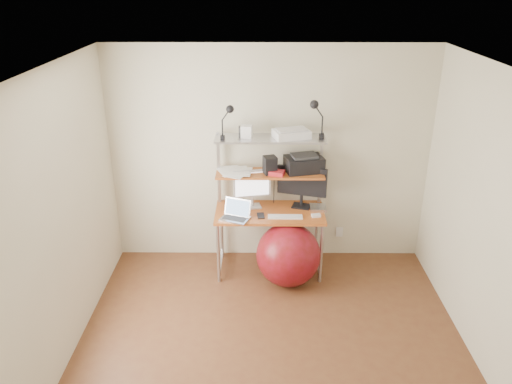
% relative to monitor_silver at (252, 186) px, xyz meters
% --- Properties ---
extents(room, '(3.60, 3.60, 3.60)m').
position_rel_monitor_silver_xyz_m(room, '(0.19, -1.57, 0.26)').
color(room, brown).
rests_on(room, ground).
extents(computer_desk, '(1.20, 0.60, 1.57)m').
position_rel_monitor_silver_xyz_m(computer_desk, '(0.19, -0.07, -0.03)').
color(computer_desk, '#B75123').
rests_on(computer_desk, ground).
extents(desktop, '(1.20, 0.60, 0.00)m').
position_rel_monitor_silver_xyz_m(desktop, '(0.19, -0.13, -0.25)').
color(desktop, '#B75123').
rests_on(desktop, computer_desk).
extents(mid_shelf, '(1.18, 0.34, 0.00)m').
position_rel_monitor_silver_xyz_m(mid_shelf, '(0.19, -0.00, 0.16)').
color(mid_shelf, '#B75123').
rests_on(mid_shelf, computer_desk).
extents(top_shelf, '(1.18, 0.34, 0.00)m').
position_rel_monitor_silver_xyz_m(top_shelf, '(0.19, -0.00, 0.56)').
color(top_shelf, '#B5B5BA').
rests_on(top_shelf, computer_desk).
extents(floor, '(3.60, 3.60, 0.00)m').
position_rel_monitor_silver_xyz_m(floor, '(0.19, -1.57, -0.99)').
color(floor, brown).
rests_on(floor, ground).
extents(wall_outlet, '(0.08, 0.01, 0.12)m').
position_rel_monitor_silver_xyz_m(wall_outlet, '(1.04, 0.21, -0.69)').
color(wall_outlet, silver).
rests_on(wall_outlet, room).
extents(monitor_silver, '(0.42, 0.18, 0.47)m').
position_rel_monitor_silver_xyz_m(monitor_silver, '(0.00, 0.00, 0.00)').
color(monitor_silver, silver).
rests_on(monitor_silver, desktop).
extents(monitor_black, '(0.54, 0.22, 0.55)m').
position_rel_monitor_silver_xyz_m(monitor_black, '(0.55, 0.01, 0.03)').
color(monitor_black, black).
rests_on(monitor_black, desktop).
extents(laptop, '(0.36, 0.33, 0.26)m').
position_rel_monitor_silver_xyz_m(laptop, '(-0.17, -0.29, -0.21)').
color(laptop, '#BABABF').
rests_on(laptop, desktop).
extents(keyboard, '(0.37, 0.11, 0.01)m').
position_rel_monitor_silver_xyz_m(keyboard, '(0.36, -0.27, -0.24)').
color(keyboard, silver).
rests_on(keyboard, desktop).
extents(mouse, '(0.10, 0.08, 0.03)m').
position_rel_monitor_silver_xyz_m(mouse, '(0.69, -0.26, -0.24)').
color(mouse, silver).
rests_on(mouse, desktop).
extents(mac_mini, '(0.19, 0.19, 0.03)m').
position_rel_monitor_silver_xyz_m(mac_mini, '(0.73, -0.07, -0.23)').
color(mac_mini, '#BABABF').
rests_on(mac_mini, desktop).
extents(phone, '(0.09, 0.15, 0.01)m').
position_rel_monitor_silver_xyz_m(phone, '(0.09, -0.25, -0.24)').
color(phone, black).
rests_on(phone, desktop).
extents(printer, '(0.45, 0.36, 0.19)m').
position_rel_monitor_silver_xyz_m(printer, '(0.57, 0.04, 0.25)').
color(printer, black).
rests_on(printer, mid_shelf).
extents(nas_cube, '(0.17, 0.17, 0.19)m').
position_rel_monitor_silver_xyz_m(nas_cube, '(0.19, -0.03, 0.26)').
color(nas_cube, black).
rests_on(nas_cube, mid_shelf).
extents(red_box, '(0.20, 0.17, 0.05)m').
position_rel_monitor_silver_xyz_m(red_box, '(0.26, -0.07, 0.19)').
color(red_box, '#B11C23').
rests_on(red_box, mid_shelf).
extents(scanner, '(0.42, 0.34, 0.10)m').
position_rel_monitor_silver_xyz_m(scanner, '(0.42, -0.01, 0.61)').
color(scanner, silver).
rests_on(scanner, top_shelf).
extents(box_white, '(0.13, 0.11, 0.13)m').
position_rel_monitor_silver_xyz_m(box_white, '(-0.06, -0.01, 0.63)').
color(box_white, silver).
rests_on(box_white, top_shelf).
extents(box_grey, '(0.11, 0.11, 0.11)m').
position_rel_monitor_silver_xyz_m(box_grey, '(-0.09, 0.02, 0.62)').
color(box_grey, '#313133').
rests_on(box_grey, top_shelf).
extents(clip_lamp_left, '(0.15, 0.08, 0.37)m').
position_rel_monitor_silver_xyz_m(clip_lamp_left, '(-0.24, -0.09, 0.83)').
color(clip_lamp_left, black).
rests_on(clip_lamp_left, top_shelf).
extents(clip_lamp_right, '(0.16, 0.09, 0.41)m').
position_rel_monitor_silver_xyz_m(clip_lamp_right, '(0.66, -0.04, 0.86)').
color(clip_lamp_right, black).
rests_on(clip_lamp_right, top_shelf).
extents(exercise_ball, '(0.70, 0.70, 0.70)m').
position_rel_monitor_silver_xyz_m(exercise_ball, '(0.40, -0.40, -0.64)').
color(exercise_ball, maroon).
rests_on(exercise_ball, floor).
extents(paper_stack, '(0.41, 0.42, 0.02)m').
position_rel_monitor_silver_xyz_m(paper_stack, '(-0.18, -0.00, 0.17)').
color(paper_stack, white).
rests_on(paper_stack, mid_shelf).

